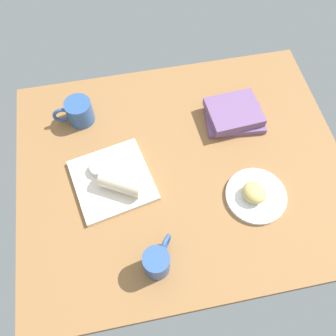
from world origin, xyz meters
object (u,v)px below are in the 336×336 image
Objects in this scene: scone_pastry at (254,193)px; second_mug at (157,261)px; book_stack at (234,115)px; square_plate at (113,180)px; breakfast_wrap at (121,182)px; sauce_cup at (99,168)px; round_plate at (256,196)px; coffee_mug at (79,112)px.

second_mug reaches higher than scone_pastry.
book_stack is at bearing 51.91° from second_mug.
scone_pastry is 0.36× the size of book_stack.
breakfast_wrap is (2.95, -3.23, 4.12)cm from square_plate.
round_plate is at bearing -20.98° from sauce_cup.
coffee_mug is 1.22× the size of second_mug.
breakfast_wrap is 0.63× the size of book_stack.
coffee_mug reaches higher than breakfast_wrap.
square_plate is 2.10× the size of second_mug.
book_stack is (49.44, 12.18, -0.14)cm from sauce_cup.
scone_pastry reaches higher than square_plate.
scone_pastry is at bearing -38.96° from coffee_mug.
sauce_cup is 0.50× the size of second_mug.
second_mug is at bearing -68.70° from sauce_cup.
second_mug reaches higher than square_plate.
round_plate is at bearing -17.98° from square_plate.
breakfast_wrap is 32.36cm from coffee_mug.
scone_pastry is (-1.22, -0.04, 3.09)cm from round_plate.
square_plate is 28.62cm from coffee_mug.
coffee_mug reaches higher than square_plate.
scone_pastry is 37.08cm from second_mug.
scone_pastry is at bearing -75.70° from breakfast_wrap.
book_stack is 1.53× the size of coffee_mug.
square_plate is (-43.22, 14.46, -2.99)cm from scone_pastry.
book_stack is at bearing -35.69° from breakfast_wrap.
sauce_cup is 50.92cm from book_stack.
book_stack is 58.71cm from second_mug.
sauce_cup is 23.61cm from coffee_mug.
breakfast_wrap is (-41.50, 11.20, 4.22)cm from round_plate.
round_plate is 43.19cm from breakfast_wrap.
second_mug reaches higher than coffee_mug.
sauce_cup is 10.02cm from breakfast_wrap.
breakfast_wrap is 27.54cm from second_mug.
square_plate is 1.79× the size of breakfast_wrap.
round_plate is at bearing -38.28° from coffee_mug.
round_plate is at bearing -92.45° from book_stack.
square_plate is at bearing -73.14° from coffee_mug.
second_mug is (-33.66, -15.49, 1.34)cm from scone_pastry.
square_plate is 6.01cm from breakfast_wrap.
breakfast_wrap is at bearing 164.41° from scone_pastry.
scone_pastry is 30.79cm from book_stack.
scone_pastry is at bearing -18.50° from square_plate.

